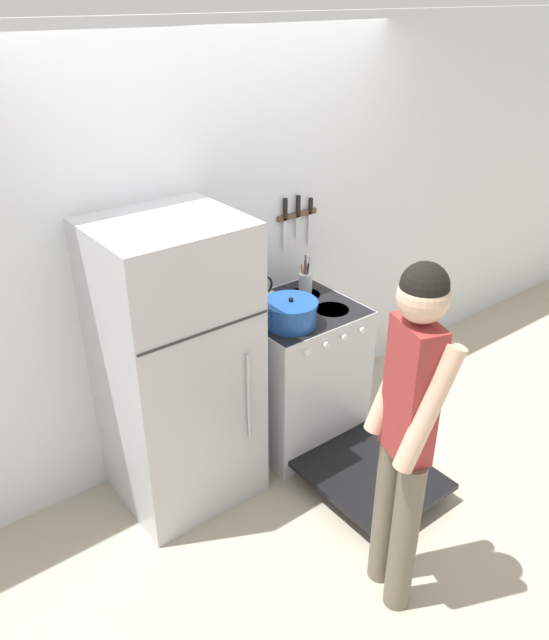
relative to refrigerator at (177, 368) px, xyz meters
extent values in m
plane|color=#B2A893|center=(0.55, 0.33, -0.84)|extent=(14.00, 14.00, 0.00)
cube|color=silver|center=(0.55, 0.36, 0.44)|extent=(10.00, 0.06, 2.55)
cube|color=#B7BABF|center=(0.00, 0.00, 0.00)|extent=(0.74, 0.66, 1.67)
cube|color=#2D2D2D|center=(0.00, -0.33, 0.37)|extent=(0.73, 0.01, 0.01)
cylinder|color=#B2B5BA|center=(0.23, -0.35, -0.10)|extent=(0.02, 0.02, 0.54)
cube|color=silver|center=(0.85, 0.00, -0.37)|extent=(0.72, 0.66, 0.93)
cube|color=black|center=(0.85, 0.00, 0.09)|extent=(0.70, 0.65, 0.02)
cube|color=black|center=(0.85, -0.31, -0.38)|extent=(0.62, 0.05, 0.71)
cylinder|color=black|center=(0.68, -0.13, 0.10)|extent=(0.21, 0.21, 0.01)
cylinder|color=black|center=(1.01, -0.13, 0.10)|extent=(0.21, 0.21, 0.01)
cylinder|color=black|center=(0.68, 0.13, 0.10)|extent=(0.21, 0.21, 0.01)
cylinder|color=black|center=(1.01, 0.13, 0.10)|extent=(0.21, 0.21, 0.01)
cylinder|color=silver|center=(0.63, -0.35, 0.03)|extent=(0.04, 0.02, 0.04)
cylinder|color=silver|center=(0.77, -0.35, 0.03)|extent=(0.04, 0.02, 0.04)
cylinder|color=silver|center=(0.92, -0.35, 0.03)|extent=(0.04, 0.02, 0.04)
cylinder|color=silver|center=(1.06, -0.35, 0.03)|extent=(0.04, 0.02, 0.04)
cube|color=black|center=(0.85, -0.71, -0.72)|extent=(0.66, 0.75, 0.04)
cube|color=#99999E|center=(0.85, -0.08, -0.41)|extent=(0.58, 0.37, 0.01)
cylinder|color=#1E4C9E|center=(0.68, -0.13, 0.16)|extent=(0.30, 0.30, 0.13)
cylinder|color=#1E4C9E|center=(0.68, -0.13, 0.24)|extent=(0.31, 0.31, 0.02)
sphere|color=black|center=(0.68, -0.13, 0.26)|extent=(0.03, 0.03, 0.03)
cylinder|color=#1E4C9E|center=(0.52, -0.13, 0.21)|extent=(0.03, 0.02, 0.02)
cylinder|color=#1E4C9E|center=(0.85, -0.13, 0.21)|extent=(0.03, 0.02, 0.02)
cylinder|color=silver|center=(0.70, 0.13, 0.14)|extent=(0.16, 0.16, 0.09)
cone|color=silver|center=(0.70, 0.13, 0.20)|extent=(0.15, 0.15, 0.02)
sphere|color=black|center=(0.70, 0.13, 0.22)|extent=(0.02, 0.02, 0.02)
cone|color=silver|center=(0.77, 0.13, 0.15)|extent=(0.09, 0.03, 0.08)
torus|color=black|center=(0.70, 0.13, 0.25)|extent=(0.12, 0.01, 0.12)
cylinder|color=silver|center=(1.03, 0.14, 0.17)|extent=(0.09, 0.09, 0.14)
cylinder|color=#9E7547|center=(1.02, 0.16, 0.21)|extent=(0.01, 0.04, 0.16)
cylinder|color=#232326|center=(1.03, 0.13, 0.22)|extent=(0.02, 0.03, 0.18)
cylinder|color=#B2B5BA|center=(1.04, 0.13, 0.24)|extent=(0.01, 0.04, 0.23)
cylinder|color=#4C4C51|center=(1.02, 0.13, 0.24)|extent=(0.03, 0.05, 0.24)
cylinder|color=#C63D33|center=(1.02, 0.14, 0.22)|extent=(0.04, 0.03, 0.20)
cylinder|color=#6B6051|center=(0.40, -1.33, -0.41)|extent=(0.13, 0.13, 0.86)
cylinder|color=#6B6051|center=(0.45, -1.17, -0.41)|extent=(0.13, 0.13, 0.86)
cube|color=#9E3333|center=(0.42, -1.25, 0.35)|extent=(0.21, 0.27, 0.65)
cylinder|color=beige|center=(0.38, -1.38, 0.35)|extent=(0.27, 0.16, 0.57)
cylinder|color=beige|center=(0.47, -1.12, 0.35)|extent=(0.27, 0.16, 0.57)
sphere|color=beige|center=(0.42, -1.25, 0.78)|extent=(0.21, 0.21, 0.21)
sphere|color=black|center=(0.42, -1.25, 0.83)|extent=(0.19, 0.19, 0.19)
cube|color=brown|center=(1.10, 0.32, 0.56)|extent=(0.31, 0.02, 0.03)
cube|color=silver|center=(0.99, 0.31, 0.46)|extent=(0.03, 0.00, 0.20)
cube|color=black|center=(0.99, 0.31, 0.62)|extent=(0.02, 0.02, 0.13)
cube|color=silver|center=(1.10, 0.31, 0.48)|extent=(0.03, 0.00, 0.16)
cube|color=black|center=(1.10, 0.31, 0.62)|extent=(0.02, 0.02, 0.13)
cube|color=silver|center=(1.20, 0.31, 0.44)|extent=(0.03, 0.00, 0.23)
cube|color=black|center=(1.20, 0.31, 0.61)|extent=(0.02, 0.02, 0.09)
camera|label=1|loc=(-1.33, -2.59, 1.82)|focal=35.00mm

